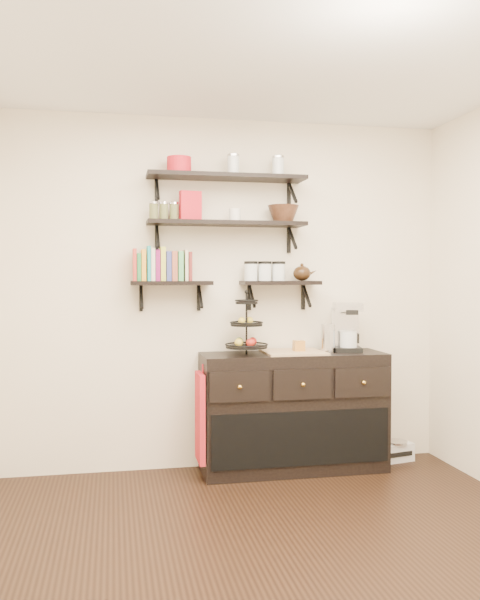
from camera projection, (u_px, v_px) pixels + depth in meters
name	position (u px, v px, depth m)	size (l,w,h in m)	color
floor	(282.00, 563.00, 3.28)	(3.50, 3.50, 0.00)	black
ceiling	(283.00, 34.00, 3.18)	(3.50, 3.50, 0.02)	white
back_wall	(224.00, 294.00, 4.94)	(3.50, 0.02, 2.70)	white
shelf_top	(227.00, 177.00, 4.78)	(1.20, 0.27, 0.23)	black
shelf_mid	(227.00, 224.00, 4.80)	(1.20, 0.27, 0.23)	black
shelf_low_left	(171.00, 284.00, 4.74)	(0.60, 0.25, 0.23)	black
shelf_low_right	(280.00, 284.00, 4.91)	(0.60, 0.25, 0.23)	black
cookbooks	(164.00, 266.00, 4.73)	(0.43, 0.15, 0.26)	#B9352A
glass_canisters	(265.00, 272.00, 4.88)	(0.32, 0.10, 0.13)	silver
sideboard	(293.00, 411.00, 4.84)	(1.40, 0.50, 0.92)	black
fruit_stand	(247.00, 333.00, 4.75)	(0.31, 0.31, 0.46)	black
candle	(299.00, 346.00, 4.83)	(0.08, 0.08, 0.08)	#AF6F28
coffee_maker	(346.00, 328.00, 4.93)	(0.24, 0.24, 0.38)	black
thermal_carafe	(328.00, 338.00, 4.86)	(0.11, 0.11, 0.22)	silver
apron	(200.00, 417.00, 4.60)	(0.04, 0.28, 0.64)	#AB122E
radio	(396.00, 451.00, 5.10)	(0.29, 0.21, 0.16)	silver
recipe_box	(190.00, 206.00, 4.73)	(0.16, 0.06, 0.22)	red
walnut_bowl	(283.00, 214.00, 4.88)	(0.24, 0.24, 0.13)	black
ramekins	(235.00, 215.00, 4.80)	(0.09, 0.09, 0.10)	white
teapot	(302.00, 272.00, 4.94)	(0.18, 0.14, 0.14)	black
red_pot	(179.00, 165.00, 4.71)	(0.18, 0.18, 0.12)	red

